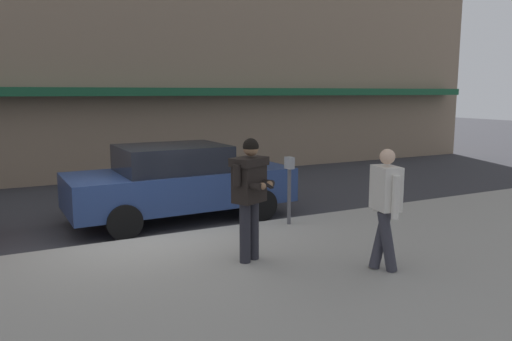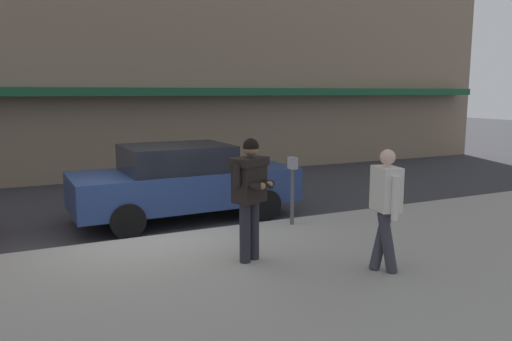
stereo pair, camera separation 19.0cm
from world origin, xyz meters
name	(u,v)px [view 1 (the left image)]	position (x,y,z in m)	size (l,w,h in m)	color
ground_plane	(143,242)	(0.00, 0.00, 0.00)	(80.00, 80.00, 0.00)	#333338
sidewalk	(271,282)	(1.00, -2.85, 0.07)	(32.00, 5.30, 0.14)	#99968E
curb_paint_line	(196,233)	(1.00, 0.05, 0.00)	(28.00, 0.12, 0.01)	silver
parked_sedan_mid	(179,182)	(1.08, 1.18, 0.79)	(4.55, 2.03, 1.54)	navy
man_texting_on_phone	(250,186)	(1.05, -2.11, 1.25)	(0.62, 0.65, 1.81)	#23232B
pedestrian_in_light_coat	(386,202)	(2.53, -3.29, 1.11)	(0.38, 0.59, 1.70)	#33333D
parking_meter	(289,180)	(2.62, -0.60, 0.97)	(0.12, 0.18, 1.27)	#4C4C51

